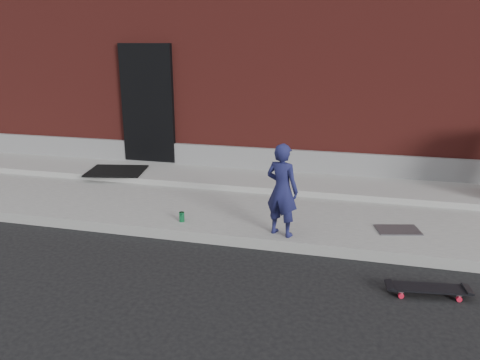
% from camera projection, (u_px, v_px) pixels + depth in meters
% --- Properties ---
extents(ground, '(80.00, 80.00, 0.00)m').
position_uv_depth(ground, '(241.00, 248.00, 6.04)').
color(ground, black).
rests_on(ground, ground).
extents(sidewalk, '(20.00, 3.00, 0.15)m').
position_uv_depth(sidewalk, '(264.00, 204.00, 7.41)').
color(sidewalk, gray).
rests_on(sidewalk, ground).
extents(apron, '(20.00, 1.20, 0.10)m').
position_uv_depth(apron, '(274.00, 181.00, 8.21)').
color(apron, gray).
rests_on(apron, sidewalk).
extents(building, '(20.00, 8.10, 5.00)m').
position_uv_depth(building, '(308.00, 44.00, 11.82)').
color(building, maroon).
rests_on(building, ground).
extents(child, '(0.51, 0.42, 1.21)m').
position_uv_depth(child, '(282.00, 190.00, 5.91)').
color(child, '#1A1C4B').
rests_on(child, sidewalk).
extents(skateboard, '(0.85, 0.32, 0.09)m').
position_uv_depth(skateboard, '(428.00, 289.00, 4.89)').
color(skateboard, red).
rests_on(skateboard, ground).
extents(soda_can, '(0.09, 0.09, 0.14)m').
position_uv_depth(soda_can, '(182.00, 217.00, 6.49)').
color(soda_can, '#1B8748').
rests_on(soda_can, sidewalk).
extents(doormat, '(1.14, 0.99, 0.03)m').
position_uv_depth(doormat, '(116.00, 171.00, 8.60)').
color(doormat, black).
rests_on(doormat, apron).
extents(utility_plate, '(0.62, 0.48, 0.02)m').
position_uv_depth(utility_plate, '(398.00, 230.00, 6.20)').
color(utility_plate, '#535358').
rests_on(utility_plate, sidewalk).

